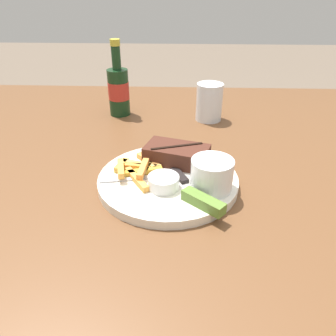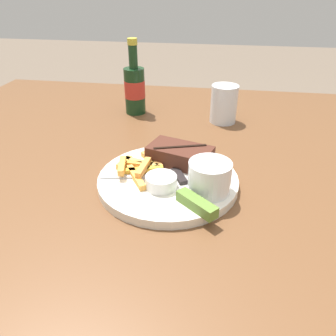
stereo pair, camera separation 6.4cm
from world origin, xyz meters
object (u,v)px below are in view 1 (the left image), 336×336
at_px(knife_utensil, 172,167).
at_px(beer_bottle, 119,89).
at_px(coleslaw_cup, 212,173).
at_px(dinner_plate, 168,180).
at_px(dipping_sauce_cup, 164,181).
at_px(pickle_spear, 203,202).
at_px(fork_utensil, 131,179).
at_px(steak_portion, 177,154).
at_px(drinking_glass, 209,102).

height_order(knife_utensil, beer_bottle, beer_bottle).
xyz_separation_m(coleslaw_cup, beer_bottle, (-0.24, 0.42, 0.03)).
bearing_deg(dinner_plate, knife_utensil, 80.55).
distance_m(dipping_sauce_cup, pickle_spear, 0.09).
relative_size(coleslaw_cup, fork_utensil, 0.58).
relative_size(steak_portion, dipping_sauce_cup, 2.48).
distance_m(dinner_plate, fork_utensil, 0.07).
relative_size(pickle_spear, drinking_glass, 0.73).
distance_m(dinner_plate, beer_bottle, 0.42).
relative_size(coleslaw_cup, pickle_spear, 1.02).
bearing_deg(steak_portion, dinner_plate, -105.21).
relative_size(dinner_plate, dipping_sauce_cup, 4.73).
height_order(dinner_plate, dipping_sauce_cup, dipping_sauce_cup).
bearing_deg(dipping_sauce_cup, fork_utensil, 158.12).
bearing_deg(beer_bottle, drinking_glass, -6.86).
distance_m(dipping_sauce_cup, beer_bottle, 0.45).
relative_size(dinner_plate, pickle_spear, 3.63).
distance_m(coleslaw_cup, dipping_sauce_cup, 0.09).
height_order(fork_utensil, drinking_glass, drinking_glass).
bearing_deg(dipping_sauce_cup, drinking_glass, 74.21).
xyz_separation_m(pickle_spear, beer_bottle, (-0.22, 0.48, 0.05)).
distance_m(steak_portion, knife_utensil, 0.03).
xyz_separation_m(fork_utensil, knife_utensil, (0.08, 0.05, 0.00)).
bearing_deg(knife_utensil, dinner_plate, 144.20).
xyz_separation_m(steak_portion, coleslaw_cup, (0.07, -0.10, 0.01)).
bearing_deg(fork_utensil, dipping_sauce_cup, -32.45).
relative_size(dipping_sauce_cup, pickle_spear, 0.77).
bearing_deg(coleslaw_cup, knife_utensil, 136.64).
relative_size(dipping_sauce_cup, beer_bottle, 0.27).
distance_m(dipping_sauce_cup, knife_utensil, 0.08).
height_order(dipping_sauce_cup, drinking_glass, drinking_glass).
bearing_deg(dinner_plate, steak_portion, 74.79).
bearing_deg(dinner_plate, fork_utensil, -169.43).
bearing_deg(dipping_sauce_cup, knife_utensil, 80.36).
bearing_deg(steak_portion, coleslaw_cup, -55.59).
xyz_separation_m(dinner_plate, pickle_spear, (0.06, -0.09, 0.02)).
bearing_deg(coleslaw_cup, dinner_plate, 155.79).
relative_size(dinner_plate, beer_bottle, 1.29).
height_order(dipping_sauce_cup, fork_utensil, dipping_sauce_cup).
relative_size(pickle_spear, beer_bottle, 0.36).
height_order(steak_portion, drinking_glass, drinking_glass).
height_order(steak_portion, coleslaw_cup, coleslaw_cup).
xyz_separation_m(coleslaw_cup, knife_utensil, (-0.08, 0.07, -0.03)).
bearing_deg(dinner_plate, dipping_sauce_cup, -99.81).
distance_m(beer_bottle, drinking_glass, 0.27).
distance_m(dinner_plate, knife_utensil, 0.04).
height_order(coleslaw_cup, pickle_spear, coleslaw_cup).
bearing_deg(knife_utensil, pickle_spear, 177.96).
bearing_deg(beer_bottle, fork_utensil, -77.30).
bearing_deg(dipping_sauce_cup, pickle_spear, -37.79).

